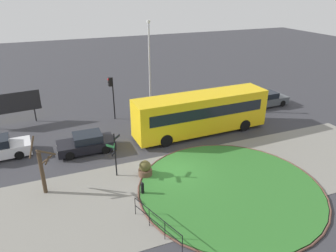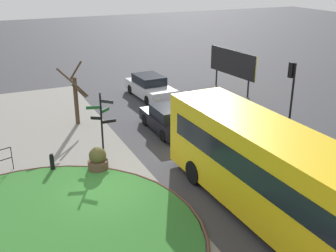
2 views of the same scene
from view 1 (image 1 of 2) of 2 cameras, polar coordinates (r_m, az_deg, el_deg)
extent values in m
plane|color=#333338|center=(21.39, 0.85, -7.92)|extent=(120.00, 120.00, 0.00)
cube|color=gray|center=(19.86, 3.11, -10.71)|extent=(32.00, 8.01, 0.02)
cylinder|color=#2D6B28|center=(19.95, 11.10, -10.88)|extent=(10.94, 10.94, 0.10)
torus|color=brown|center=(19.95, 11.10, -10.87)|extent=(11.25, 11.25, 0.11)
cylinder|color=black|center=(20.35, -9.47, -5.33)|extent=(0.09, 0.09, 2.91)
sphere|color=black|center=(19.66, -9.76, -1.50)|extent=(0.10, 0.10, 0.10)
cube|color=black|center=(20.07, -9.16, -1.96)|extent=(0.46, 0.46, 0.15)
cube|color=#195128|center=(19.63, -9.68, -3.65)|extent=(0.20, 0.61, 0.15)
cube|color=#195128|center=(20.26, -10.39, -3.59)|extent=(0.43, 0.50, 0.15)
cube|color=black|center=(19.97, -9.78, -4.94)|extent=(0.28, 0.42, 0.15)
cube|color=black|center=(20.62, -9.71, -4.59)|extent=(0.05, 0.66, 0.15)
cylinder|color=black|center=(19.01, -4.62, -11.30)|extent=(0.19, 0.19, 0.71)
sphere|color=black|center=(18.78, -4.66, -10.33)|extent=(0.18, 0.18, 0.18)
cube|color=black|center=(16.00, -2.05, -15.81)|extent=(1.22, 3.48, 0.03)
cube|color=black|center=(16.32, -2.03, -17.11)|extent=(1.22, 3.48, 0.03)
cylinder|color=black|center=(17.50, -5.93, -14.17)|extent=(0.04, 0.04, 1.07)
cylinder|color=black|center=(16.72, -3.40, -16.19)|extent=(0.04, 0.04, 1.07)
cylinder|color=black|center=(16.00, -0.57, -18.36)|extent=(0.04, 0.04, 1.07)
cylinder|color=black|center=(15.34, 2.60, -20.67)|extent=(0.04, 0.04, 1.07)
cube|color=yellow|center=(25.99, 5.98, 2.43)|extent=(11.32, 2.79, 3.05)
cube|color=black|center=(26.86, 4.72, 4.18)|extent=(9.90, 0.29, 0.88)
cube|color=black|center=(24.83, 7.42, 2.36)|extent=(9.90, 0.29, 0.88)
cube|color=black|center=(28.99, 15.81, 4.27)|extent=(0.08, 2.03, 1.10)
cube|color=black|center=(28.63, 16.07, 6.44)|extent=(0.06, 1.36, 0.28)
cylinder|color=black|center=(29.17, 10.98, 1.81)|extent=(1.01, 0.33, 1.00)
cylinder|color=black|center=(27.48, 13.60, 0.15)|extent=(1.01, 0.33, 1.00)
cylinder|color=black|center=(26.02, -2.31, -0.55)|extent=(1.01, 0.33, 1.00)
cylinder|color=black|center=(24.12, -0.34, -2.62)|extent=(1.01, 0.33, 1.00)
cube|color=#EAEACC|center=(25.99, -23.49, -2.48)|extent=(0.03, 0.20, 0.12)
cube|color=#EAEACC|center=(24.97, -23.35, -3.53)|extent=(0.03, 0.20, 0.12)
cylinder|color=black|center=(26.40, -25.32, -3.07)|extent=(0.65, 0.25, 0.64)
cylinder|color=black|center=(24.86, -25.22, -4.72)|extent=(0.65, 0.25, 0.64)
cube|color=black|center=(24.20, -14.54, -3.33)|extent=(4.11, 1.88, 0.67)
cube|color=black|center=(23.95, -14.31, -1.97)|extent=(2.03, 1.66, 0.56)
cube|color=#EAEACC|center=(23.59, -19.30, -4.63)|extent=(0.02, 0.20, 0.12)
cube|color=#EAEACC|center=(24.60, -19.49, -3.44)|extent=(0.02, 0.20, 0.12)
cylinder|color=black|center=(23.44, -17.26, -5.14)|extent=(0.64, 0.22, 0.64)
cylinder|color=black|center=(24.97, -17.67, -3.32)|extent=(0.64, 0.22, 0.64)
cylinder|color=black|center=(23.67, -11.15, -4.15)|extent=(0.64, 0.22, 0.64)
cylinder|color=black|center=(25.19, -11.94, -2.41)|extent=(0.64, 0.22, 0.64)
cube|color=#474C51|center=(33.95, 17.45, 4.40)|extent=(4.20, 1.87, 0.73)
cube|color=black|center=(33.65, 17.36, 5.39)|extent=(1.97, 1.61, 0.55)
cube|color=#EAEACC|center=(35.66, 19.50, 5.11)|extent=(0.03, 0.20, 0.12)
cube|color=#EAEACC|center=(34.93, 20.64, 4.56)|extent=(0.03, 0.20, 0.12)
cylinder|color=black|center=(35.40, 18.19, 4.72)|extent=(0.65, 0.24, 0.64)
cylinder|color=black|center=(34.29, 19.91, 3.87)|extent=(0.65, 0.24, 0.64)
cylinder|color=black|center=(33.81, 14.86, 4.24)|extent=(0.65, 0.24, 0.64)
cylinder|color=black|center=(32.64, 16.55, 3.33)|extent=(0.65, 0.24, 0.64)
cylinder|color=black|center=(29.01, -9.78, 4.89)|extent=(0.11, 0.11, 3.94)
cube|color=black|center=(28.48, -10.41, 7.82)|extent=(0.28, 0.28, 0.78)
sphere|color=red|center=(28.38, -10.73, 8.25)|extent=(0.16, 0.16, 0.16)
sphere|color=black|center=(28.44, -10.70, 7.77)|extent=(0.16, 0.16, 0.16)
sphere|color=black|center=(28.51, -10.66, 7.30)|extent=(0.16, 0.16, 0.16)
cylinder|color=#B7B7BC|center=(30.43, -3.34, 10.32)|extent=(0.16, 0.16, 8.24)
cylinder|color=silver|center=(29.71, -3.54, 18.29)|extent=(0.32, 0.32, 0.22)
cylinder|color=black|center=(30.85, -22.92, 2.58)|extent=(0.12, 0.12, 2.04)
cube|color=yellow|center=(30.46, -26.54, 3.72)|extent=(4.76, 0.63, 1.67)
cube|color=black|center=(30.40, -26.53, 3.69)|extent=(4.85, 0.55, 1.77)
cylinder|color=brown|center=(20.72, -4.12, -8.37)|extent=(0.89, 0.89, 0.47)
sphere|color=#4C4723|center=(20.47, -4.16, -7.23)|extent=(0.76, 0.76, 0.76)
cylinder|color=#423323|center=(19.93, -21.72, -7.87)|extent=(0.23, 0.23, 2.72)
cylinder|color=#423323|center=(19.33, -23.37, -3.52)|extent=(0.49, 0.73, 1.12)
cylinder|color=#423323|center=(19.92, -21.08, -5.73)|extent=(0.80, 0.78, 0.87)
cylinder|color=#423323|center=(18.79, -21.12, -4.47)|extent=(1.04, 0.94, 0.93)
cylinder|color=#423323|center=(19.70, -20.96, -5.83)|extent=(0.39, 0.85, 0.93)
camera|label=2|loc=(24.98, 37.98, 12.61)|focal=44.30mm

